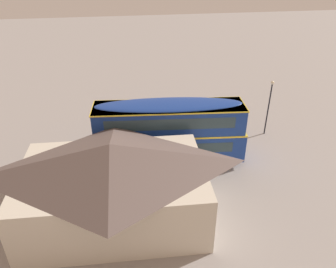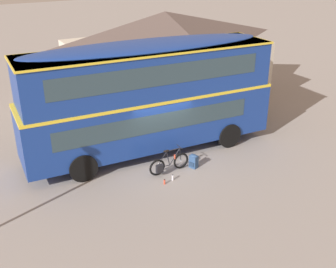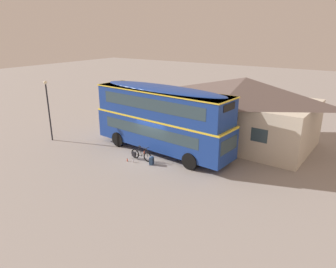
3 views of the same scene
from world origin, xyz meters
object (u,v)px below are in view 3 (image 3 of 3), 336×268
at_px(double_decker_bus, 162,117).
at_px(touring_bicycle, 140,155).
at_px(water_bottle_red_squeeze, 127,160).
at_px(street_lamp, 48,104).
at_px(water_bottle_clear_plastic, 133,161).
at_px(backpack_on_ground, 152,160).

relative_size(double_decker_bus, touring_bicycle, 6.15).
bearing_deg(water_bottle_red_squeeze, street_lamp, -179.49).
bearing_deg(double_decker_bus, street_lamp, -162.20).
xyz_separation_m(water_bottle_red_squeeze, street_lamp, (-7.83, -0.07, 2.84)).
xyz_separation_m(double_decker_bus, water_bottle_clear_plastic, (-0.51, -2.65, -2.53)).
height_order(backpack_on_ground, water_bottle_clear_plastic, backpack_on_ground).
relative_size(backpack_on_ground, street_lamp, 0.12).
relative_size(touring_bicycle, water_bottle_clear_plastic, 7.41).
xyz_separation_m(touring_bicycle, water_bottle_clear_plastic, (-0.17, -0.60, -0.26)).
distance_m(water_bottle_clear_plastic, water_bottle_red_squeeze, 0.43).
xyz_separation_m(double_decker_bus, water_bottle_red_squeeze, (-0.93, -2.74, -2.55)).
relative_size(backpack_on_ground, water_bottle_clear_plastic, 2.44).
relative_size(touring_bicycle, backpack_on_ground, 3.03).
bearing_deg(street_lamp, water_bottle_red_squeeze, 0.51).
height_order(water_bottle_clear_plastic, water_bottle_red_squeeze, water_bottle_clear_plastic).
xyz_separation_m(water_bottle_clear_plastic, street_lamp, (-8.26, -0.16, 2.82)).
bearing_deg(touring_bicycle, water_bottle_clear_plastic, -105.33).
bearing_deg(water_bottle_red_squeeze, backpack_on_ground, 16.36).
bearing_deg(street_lamp, backpack_on_ground, 3.38).
xyz_separation_m(backpack_on_ground, street_lamp, (-9.51, -0.56, 2.63)).
bearing_deg(double_decker_bus, backpack_on_ground, -71.79).
bearing_deg(street_lamp, double_decker_bus, 17.80).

